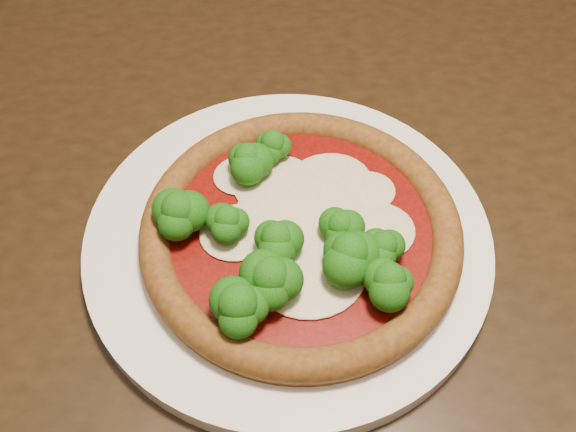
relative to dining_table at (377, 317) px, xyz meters
name	(u,v)px	position (x,y,z in m)	size (l,w,h in m)	color
dining_table	(377,317)	(0.00, 0.00, 0.00)	(1.41, 1.11, 0.75)	black
plate	(288,239)	(-0.07, 0.04, 0.11)	(0.33, 0.33, 0.02)	white
pizza	(296,232)	(-0.07, 0.03, 0.13)	(0.26, 0.26, 0.06)	brown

